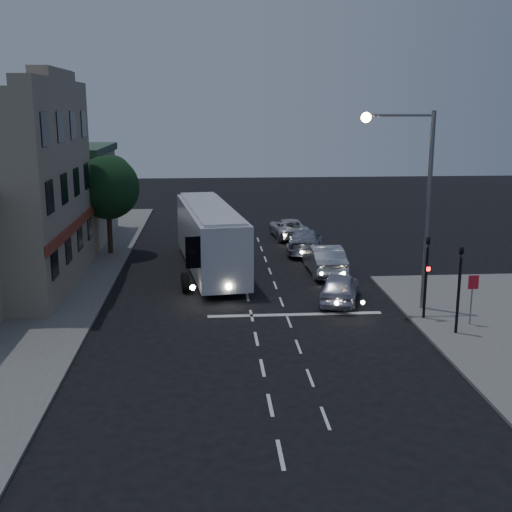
{
  "coord_description": "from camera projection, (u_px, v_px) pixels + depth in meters",
  "views": [
    {
      "loc": [
        -1.83,
        -25.73,
        9.29
      ],
      "look_at": [
        0.39,
        4.51,
        2.2
      ],
      "focal_mm": 45.0,
      "sensor_mm": 36.0,
      "label": 1
    }
  ],
  "objects": [
    {
      "name": "car_sedan_a",
      "position": [
        324.0,
        259.0,
        36.42
      ],
      "size": [
        1.84,
        5.07,
        1.66
      ],
      "primitive_type": "imported",
      "rotation": [
        0.0,
        0.0,
        3.16
      ],
      "color": "silver",
      "rests_on": "ground"
    },
    {
      "name": "car_sedan_b",
      "position": [
        305.0,
        241.0,
        41.62
      ],
      "size": [
        3.07,
        5.55,
        1.52
      ],
      "primitive_type": "imported",
      "rotation": [
        0.0,
        0.0,
        2.95
      ],
      "color": "#9AA1AF",
      "rests_on": "ground"
    },
    {
      "name": "car_suv",
      "position": [
        340.0,
        287.0,
        31.07
      ],
      "size": [
        2.87,
        4.59,
        1.46
      ],
      "primitive_type": "imported",
      "rotation": [
        0.0,
        0.0,
        2.85
      ],
      "color": "silver",
      "rests_on": "ground"
    },
    {
      "name": "ground",
      "position": [
        255.0,
        331.0,
        27.23
      ],
      "size": [
        120.0,
        120.0,
        0.0
      ],
      "primitive_type": "plane",
      "color": "black"
    },
    {
      "name": "traffic_signal_side",
      "position": [
        460.0,
        279.0,
        26.11
      ],
      "size": [
        0.18,
        0.15,
        4.1
      ],
      "color": "black",
      "rests_on": "sidewalk_near"
    },
    {
      "name": "streetlight",
      "position": [
        415.0,
        188.0,
        28.59
      ],
      "size": [
        3.32,
        0.44,
        9.0
      ],
      "color": "slate",
      "rests_on": "sidewalk_near"
    },
    {
      "name": "low_building_north",
      "position": [
        42.0,
        193.0,
        44.92
      ],
      "size": [
        9.4,
        9.4,
        6.5
      ],
      "color": "#A59C88",
      "rests_on": "sidewalk_far"
    },
    {
      "name": "regulatory_sign",
      "position": [
        472.0,
        292.0,
        27.3
      ],
      "size": [
        0.45,
        0.12,
        2.2
      ],
      "color": "slate",
      "rests_on": "sidewalk_near"
    },
    {
      "name": "traffic_signal_main",
      "position": [
        427.0,
        268.0,
        27.98
      ],
      "size": [
        0.25,
        0.35,
        4.1
      ],
      "color": "black",
      "rests_on": "sidewalk_near"
    },
    {
      "name": "car_sedan_c",
      "position": [
        289.0,
        228.0,
        46.44
      ],
      "size": [
        2.72,
        5.16,
        1.38
      ],
      "primitive_type": "imported",
      "rotation": [
        0.0,
        0.0,
        3.23
      ],
      "color": "silver",
      "rests_on": "ground"
    },
    {
      "name": "road_markings",
      "position": [
        277.0,
        306.0,
        30.53
      ],
      "size": [
        8.0,
        30.55,
        0.01
      ],
      "color": "silver",
      "rests_on": "ground"
    },
    {
      "name": "street_tree",
      "position": [
        107.0,
        185.0,
        40.21
      ],
      "size": [
        4.0,
        4.0,
        6.2
      ],
      "color": "black",
      "rests_on": "sidewalk_far"
    },
    {
      "name": "tour_bus",
      "position": [
        210.0,
        236.0,
        36.7
      ],
      "size": [
        4.21,
        12.65,
        3.8
      ],
      "rotation": [
        0.0,
        0.0,
        0.13
      ],
      "color": "silver",
      "rests_on": "ground"
    },
    {
      "name": "sidewalk_far",
      "position": [
        0.0,
        284.0,
        34.06
      ],
      "size": [
        12.0,
        50.0,
        0.12
      ],
      "primitive_type": "cube",
      "color": "slate",
      "rests_on": "ground"
    }
  ]
}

